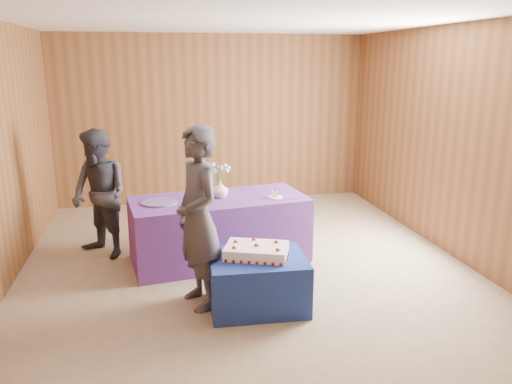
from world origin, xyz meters
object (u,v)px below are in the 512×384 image
object	(u,v)px
cake_table	(258,282)
serving_table	(219,229)
guest_right	(100,194)
guest_left	(198,218)
sheet_cake	(256,251)
vase	(220,189)

from	to	relation	value
cake_table	serving_table	size ratio (longest dim) A/B	0.45
cake_table	guest_right	bearing A→B (deg)	136.19
cake_table	serving_table	distance (m)	1.26
cake_table	guest_left	bearing A→B (deg)	165.89
serving_table	guest_right	xyz separation A→B (m)	(-1.35, 0.39, 0.39)
serving_table	sheet_cake	xyz separation A→B (m)	(0.19, -1.21, 0.18)
serving_table	sheet_cake	distance (m)	1.24
cake_table	sheet_cake	size ratio (longest dim) A/B	1.27
guest_right	vase	bearing A→B (deg)	33.53
serving_table	guest_right	world-z (taller)	guest_right
serving_table	vase	world-z (taller)	vase
cake_table	guest_right	distance (m)	2.31
sheet_cake	guest_right	bearing A→B (deg)	154.72
sheet_cake	vase	distance (m)	1.29
guest_left	guest_right	world-z (taller)	guest_left
vase	guest_left	world-z (taller)	guest_left
cake_table	guest_left	xyz separation A→B (m)	(-0.53, 0.16, 0.62)
cake_table	guest_right	size ratio (longest dim) A/B	0.59
guest_right	guest_left	bearing A→B (deg)	-7.14
cake_table	guest_left	size ratio (longest dim) A/B	0.52
guest_left	serving_table	bearing A→B (deg)	145.64
sheet_cake	guest_right	xyz separation A→B (m)	(-1.54, 1.60, 0.21)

